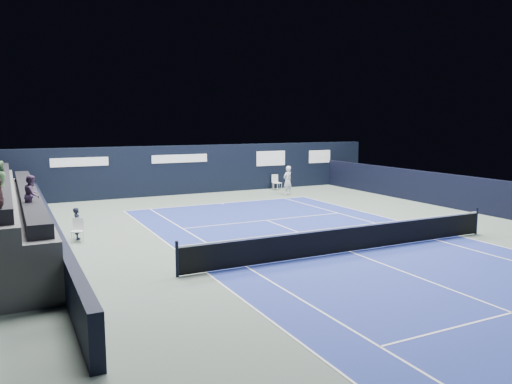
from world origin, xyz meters
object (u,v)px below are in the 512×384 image
line_judge_chair (78,228)px  tennis_player (288,181)px  tennis_net (351,238)px  folding_chair_back_a (276,181)px  folding_chair_back_b (275,181)px

line_judge_chair → tennis_player: (13.49, 7.06, 0.40)m
tennis_net → folding_chair_back_a: bearing=70.3°
folding_chair_back_a → tennis_player: 2.47m
line_judge_chair → tennis_net: (8.47, -5.98, -0.02)m
folding_chair_back_a → tennis_net: bearing=-129.5°
tennis_net → tennis_player: tennis_player is taller
tennis_player → line_judge_chair: bearing=-152.4°
folding_chair_back_b → tennis_net: tennis_net is taller
tennis_player → folding_chair_back_b: bearing=77.0°
folding_chair_back_b → line_judge_chair: (-14.12, -9.82, -0.05)m
line_judge_chair → tennis_net: 10.37m
folding_chair_back_b → tennis_net: (-5.65, -15.80, -0.07)m
tennis_net → folding_chair_back_b: bearing=70.3°
folding_chair_back_a → line_judge_chair: folding_chair_back_a is taller
folding_chair_back_b → tennis_player: tennis_player is taller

